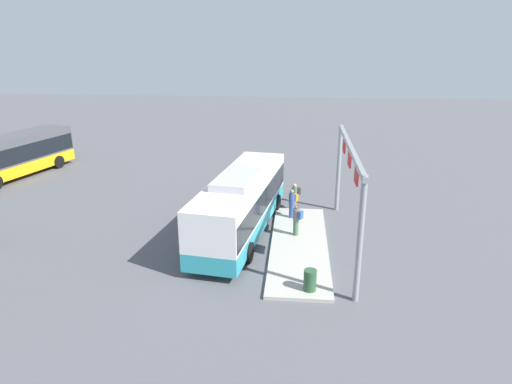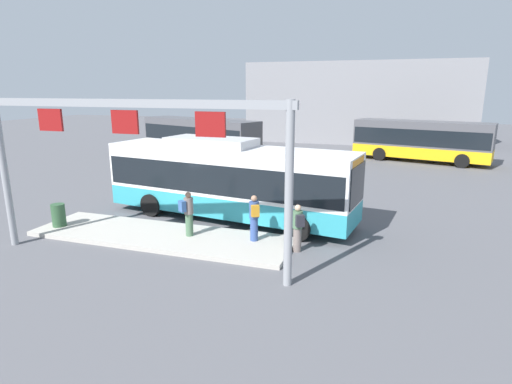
{
  "view_description": "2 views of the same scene",
  "coord_description": "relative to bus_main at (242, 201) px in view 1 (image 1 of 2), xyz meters",
  "views": [
    {
      "loc": [
        -22.12,
        -2.84,
        9.86
      ],
      "look_at": [
        2.07,
        -0.57,
        1.61
      ],
      "focal_mm": 31.7,
      "sensor_mm": 36.0,
      "label": 1
    },
    {
      "loc": [
        6.47,
        -15.88,
        5.44
      ],
      "look_at": [
        1.43,
        -0.58,
        1.43
      ],
      "focal_mm": 28.95,
      "sensor_mm": 36.0,
      "label": 2
    }
  ],
  "objects": [
    {
      "name": "person_waiting_near",
      "position": [
        3.66,
        -2.77,
        -0.92
      ],
      "size": [
        0.53,
        0.61,
        1.67
      ],
      "rotation": [
        0.0,
        0.0,
        2.11
      ],
      "color": "slate",
      "rests_on": "ground"
    },
    {
      "name": "trash_bin",
      "position": [
        -5.84,
        -3.51,
        -1.2
      ],
      "size": [
        0.52,
        0.52,
        0.9
      ],
      "primitive_type": "cylinder",
      "color": "#2D5133",
      "rests_on": "platform_curb"
    },
    {
      "name": "person_waiting_mid",
      "position": [
        -0.42,
        -2.91,
        -0.76
      ],
      "size": [
        0.54,
        0.61,
        1.67
      ],
      "rotation": [
        0.0,
        0.0,
        1.0
      ],
      "color": "#476B4C",
      "rests_on": "platform_curb"
    },
    {
      "name": "platform_sign_gantry",
      "position": [
        -1.12,
        -5.3,
        2.0
      ],
      "size": [
        10.52,
        0.24,
        5.2
      ],
      "color": "gray",
      "rests_on": "ground"
    },
    {
      "name": "ground_plane",
      "position": [
        0.01,
        -0.0,
        -1.81
      ],
      "size": [
        120.0,
        120.0,
        0.0
      ],
      "primitive_type": "plane",
      "color": "#56565B"
    },
    {
      "name": "bus_background_right",
      "position": [
        8.6,
        18.21,
        -0.03
      ],
      "size": [
        10.21,
        4.95,
        3.1
      ],
      "rotation": [
        0.0,
        0.0,
        -0.26
      ],
      "color": "#EAAD14",
      "rests_on": "ground"
    },
    {
      "name": "platform_curb",
      "position": [
        -1.52,
        -3.07,
        -1.73
      ],
      "size": [
        10.0,
        2.8,
        0.16
      ],
      "primitive_type": "cube",
      "color": "#B2ADA3",
      "rests_on": "ground"
    },
    {
      "name": "bus_main",
      "position": [
        0.0,
        0.0,
        0.0
      ],
      "size": [
        11.15,
        4.03,
        3.46
      ],
      "rotation": [
        0.0,
        0.0,
        -0.14
      ],
      "color": "teal",
      "rests_on": "ground"
    },
    {
      "name": "person_boarding",
      "position": [
        2.05,
        -2.64,
        -0.76
      ],
      "size": [
        0.52,
        0.6,
        1.67
      ],
      "rotation": [
        0.0,
        0.0,
        2.05
      ],
      "color": "#334C8C",
      "rests_on": "platform_curb"
    }
  ]
}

